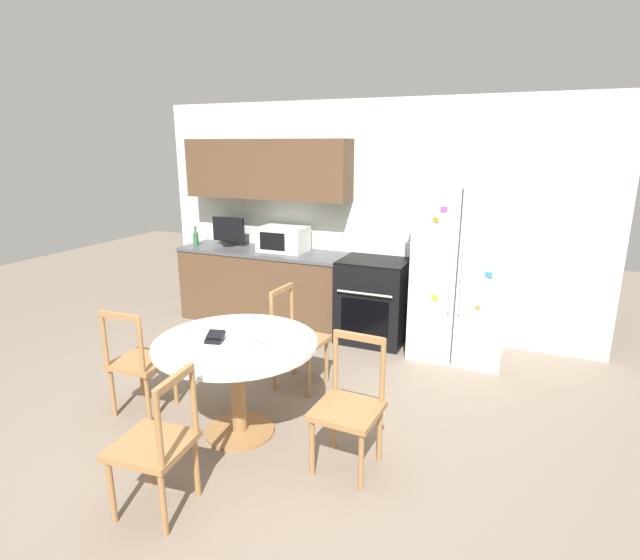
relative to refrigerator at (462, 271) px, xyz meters
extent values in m
plane|color=gray|center=(-1.15, -2.22, -0.89)|extent=(14.00, 14.00, 0.00)
cube|color=silver|center=(-1.15, 0.43, 0.41)|extent=(5.20, 0.10, 2.60)
cube|color=brown|center=(-2.33, 0.21, 0.95)|extent=(2.05, 0.34, 0.68)
cube|color=brown|center=(-2.33, 0.07, -0.46)|extent=(2.05, 0.62, 0.86)
cube|color=#4C4C51|center=(-2.33, 0.07, -0.01)|extent=(2.07, 0.64, 0.03)
cube|color=white|center=(0.00, 0.00, 0.00)|extent=(0.91, 0.71, 1.78)
cube|color=#333333|center=(0.00, -0.36, 0.00)|extent=(0.01, 0.01, 1.71)
cylinder|color=silver|center=(-0.05, -0.37, 0.04)|extent=(0.02, 0.02, 0.75)
cylinder|color=silver|center=(0.05, -0.37, 0.04)|extent=(0.02, 0.02, 0.75)
cube|color=yellow|center=(-0.20, -0.36, -0.20)|extent=(0.07, 0.03, 0.06)
cube|color=orange|center=(-0.23, -0.36, 0.56)|extent=(0.06, 0.02, 0.05)
cube|color=orange|center=(0.21, -0.36, -0.24)|extent=(0.04, 0.02, 0.03)
cube|color=#338CD8|center=(0.28, -0.36, 0.08)|extent=(0.07, 0.02, 0.05)
cube|color=purple|center=(-0.16, -0.36, 0.66)|extent=(0.06, 0.01, 0.05)
cube|color=black|center=(-0.92, 0.04, -0.44)|extent=(0.72, 0.64, 0.90)
cube|color=black|center=(-0.92, -0.29, -0.53)|extent=(0.52, 0.01, 0.40)
cylinder|color=silver|center=(-0.92, -0.31, -0.26)|extent=(0.59, 0.02, 0.02)
cube|color=black|center=(-0.92, 0.04, 0.02)|extent=(0.72, 0.64, 0.02)
cube|color=white|center=(-0.92, 0.33, 0.11)|extent=(0.72, 0.06, 0.16)
cube|color=white|center=(-2.07, 0.12, 0.16)|extent=(0.55, 0.36, 0.29)
cube|color=black|center=(-2.12, -0.07, 0.16)|extent=(0.32, 0.01, 0.20)
cube|color=silver|center=(-1.88, -0.07, 0.16)|extent=(0.11, 0.01, 0.21)
cylinder|color=black|center=(-2.85, 0.14, 0.02)|extent=(0.16, 0.16, 0.02)
cylinder|color=black|center=(-2.85, 0.14, 0.05)|extent=(0.03, 0.03, 0.04)
cube|color=black|center=(-2.85, 0.14, 0.22)|extent=(0.43, 0.05, 0.30)
cylinder|color=#2D6B38|center=(-3.23, -0.03, 0.09)|extent=(0.06, 0.06, 0.16)
cylinder|color=#2D6B38|center=(-3.23, -0.03, 0.20)|extent=(0.03, 0.03, 0.06)
cylinder|color=#262626|center=(-3.23, -0.03, 0.24)|extent=(0.03, 0.03, 0.01)
cylinder|color=white|center=(-1.28, -2.17, -0.16)|extent=(1.19, 1.19, 0.03)
cylinder|color=#9E7042|center=(-1.28, -2.17, -0.52)|extent=(0.11, 0.11, 0.69)
cylinder|color=#9E7042|center=(-1.28, -2.17, -0.88)|extent=(0.52, 0.52, 0.03)
cube|color=#9E7042|center=(-1.29, -3.07, -0.46)|extent=(0.46, 0.46, 0.04)
cylinder|color=#9E7042|center=(-1.45, -3.26, -0.68)|extent=(0.04, 0.04, 0.41)
cylinder|color=#9E7042|center=(-1.48, -2.91, -0.68)|extent=(0.04, 0.04, 0.41)
cylinder|color=#9E7042|center=(-1.10, -3.22, -0.68)|extent=(0.04, 0.04, 0.41)
cylinder|color=#9E7042|center=(-1.14, -2.88, -0.68)|extent=(0.04, 0.04, 0.41)
cylinder|color=#9E7042|center=(-1.09, -3.22, -0.21)|extent=(0.04, 0.04, 0.45)
cylinder|color=#9E7042|center=(-1.12, -2.88, -0.21)|extent=(0.04, 0.04, 0.45)
cube|color=#9E7042|center=(-1.10, -3.05, -0.01)|extent=(0.07, 0.35, 0.04)
cube|color=#9E7042|center=(-2.17, -2.19, -0.46)|extent=(0.44, 0.44, 0.04)
cylinder|color=#9E7042|center=(-2.35, -2.03, -0.68)|extent=(0.04, 0.04, 0.41)
cylinder|color=#9E7042|center=(-2.01, -2.01, -0.68)|extent=(0.04, 0.04, 0.41)
cylinder|color=#9E7042|center=(-2.34, -2.37, -0.68)|extent=(0.04, 0.04, 0.41)
cylinder|color=#9E7042|center=(-1.99, -2.35, -0.68)|extent=(0.04, 0.04, 0.41)
cylinder|color=#9E7042|center=(-2.33, -2.39, -0.21)|extent=(0.04, 0.04, 0.45)
cylinder|color=#9E7042|center=(-1.99, -2.37, -0.21)|extent=(0.04, 0.04, 0.45)
cube|color=#9E7042|center=(-2.16, -2.38, -0.01)|extent=(0.35, 0.05, 0.04)
cube|color=#9E7042|center=(-1.19, -1.28, -0.46)|extent=(0.45, 0.45, 0.04)
cylinder|color=#9E7042|center=(-1.00, -1.12, -0.68)|extent=(0.04, 0.04, 0.41)
cylinder|color=#9E7042|center=(-1.03, -1.47, -0.68)|extent=(0.04, 0.04, 0.41)
cylinder|color=#9E7042|center=(-1.35, -1.10, -0.68)|extent=(0.04, 0.04, 0.41)
cylinder|color=#9E7042|center=(-1.37, -1.44, -0.68)|extent=(0.04, 0.04, 0.41)
cylinder|color=#9E7042|center=(-1.36, -1.10, -0.21)|extent=(0.04, 0.04, 0.45)
cylinder|color=#9E7042|center=(-1.39, -1.44, -0.21)|extent=(0.04, 0.04, 0.45)
cube|color=#9E7042|center=(-1.38, -1.27, -0.01)|extent=(0.06, 0.35, 0.04)
cube|color=#9E7042|center=(-0.39, -2.25, -0.46)|extent=(0.44, 0.44, 0.04)
cylinder|color=#9E7042|center=(-0.22, -2.43, -0.68)|extent=(0.04, 0.04, 0.41)
cylinder|color=#9E7042|center=(-0.57, -2.41, -0.68)|extent=(0.04, 0.04, 0.41)
cylinder|color=#9E7042|center=(-0.20, -2.09, -0.68)|extent=(0.04, 0.04, 0.41)
cylinder|color=#9E7042|center=(-0.55, -2.07, -0.68)|extent=(0.04, 0.04, 0.41)
cylinder|color=#9E7042|center=(-0.20, -2.07, -0.21)|extent=(0.04, 0.04, 0.45)
cylinder|color=#9E7042|center=(-0.55, -2.05, -0.21)|extent=(0.04, 0.04, 0.45)
cube|color=#9E7042|center=(-0.38, -2.06, -0.01)|extent=(0.35, 0.05, 0.04)
cylinder|color=silver|center=(-1.09, -2.33, -0.10)|extent=(0.09, 0.09, 0.08)
cylinder|color=beige|center=(-1.09, -2.33, -0.12)|extent=(0.08, 0.08, 0.05)
cylinder|color=pink|center=(-1.08, -2.13, -0.11)|extent=(0.19, 0.12, 0.05)
cube|color=black|center=(-1.41, -2.25, -0.13)|extent=(0.14, 0.12, 0.03)
cube|color=black|center=(-1.41, -2.22, -0.10)|extent=(0.14, 0.13, 0.06)
camera|label=1|loc=(0.62, -5.01, 1.24)|focal=28.00mm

